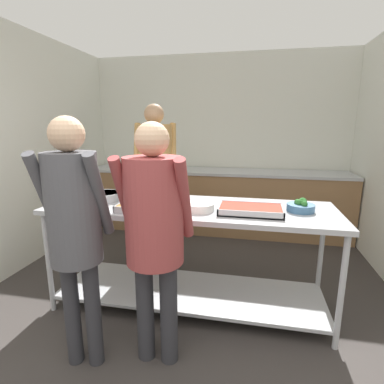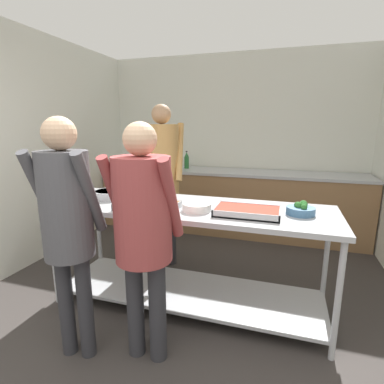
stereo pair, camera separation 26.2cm
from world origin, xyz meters
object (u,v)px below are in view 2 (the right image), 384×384
Objects in this scene: guest_serving_right at (143,221)px; cook_behind_counter at (162,169)px; water_bottle at (187,161)px; serving_tray_roast at (247,211)px; guest_serving_left at (67,215)px; sauce_pan at (110,194)px; serving_tray_vegetables at (147,206)px; broccoli_bowl at (301,210)px; plate_stack at (197,207)px.

guest_serving_right is 0.89× the size of cook_behind_counter.
serving_tray_roast is at bearing -60.44° from water_bottle.
guest_serving_left is 1.02× the size of guest_serving_right.
serving_tray_roast is 1.33m from cook_behind_counter.
guest_serving_left reaches higher than water_bottle.
sauce_pan is at bearing -92.65° from water_bottle.
serving_tray_vegetables is 1.00× the size of serving_tray_roast.
cook_behind_counter is at bearing -82.87° from water_bottle.
serving_tray_vegetables is 1.22m from broccoli_bowl.
guest_serving_right reaches higher than serving_tray_roast.
cook_behind_counter is (-1.44, 0.67, 0.16)m from broccoli_bowl.
sauce_pan is 0.26× the size of guest_serving_left.
water_bottle is at bearing 110.65° from plate_stack.
plate_stack reaches higher than serving_tray_roast.
sauce_pan is 1.01m from guest_serving_right.
cook_behind_counter is 1.35m from water_bottle.
guest_serving_left is (-0.26, -0.63, 0.08)m from serving_tray_vegetables.
serving_tray_roast is (0.40, 0.01, -0.00)m from plate_stack.
guest_serving_left is at bearing -149.94° from broccoli_bowl.
plate_stack is at bearing 10.81° from serving_tray_vegetables.
water_bottle is (0.09, 2.00, 0.10)m from sauce_pan.
cook_behind_counter reaches higher than plate_stack.
guest_serving_right is at bearing -71.91° from cook_behind_counter.
water_bottle is (-0.17, 1.34, -0.07)m from cook_behind_counter.
serving_tray_roast is 2.46m from water_bottle.
plate_stack is 0.14× the size of guest_serving_left.
broccoli_bowl reaches higher than sauce_pan.
guest_serving_right is 6.06× the size of water_bottle.
cook_behind_counter is (-0.64, 0.81, 0.17)m from plate_stack.
water_bottle is (-0.14, 2.85, 0.03)m from guest_serving_left.
water_bottle is at bearing 87.35° from sauce_pan.
guest_serving_left is (-0.67, -0.70, 0.08)m from plate_stack.
guest_serving_left is at bearing -87.13° from water_bottle.
serving_tray_vegetables is 2.29× the size of broccoli_bowl.
sauce_pan is at bearing 179.73° from broccoli_bowl.
plate_stack is 0.97m from guest_serving_left.
guest_serving_right reaches higher than serving_tray_vegetables.
guest_serving_right reaches higher than water_bottle.
serving_tray_roast is 0.83m from guest_serving_right.
sauce_pan is 1.31m from serving_tray_roast.
guest_serving_left reaches higher than plate_stack.
cook_behind_counter reaches higher than water_bottle.
cook_behind_counter is at bearing 105.12° from serving_tray_vegetables.
sauce_pan is 0.73m from cook_behind_counter.
guest_serving_left is (-1.07, -0.72, 0.08)m from serving_tray_roast.
serving_tray_vegetables is 0.54m from guest_serving_right.
serving_tray_vegetables is at bearing -169.72° from broccoli_bowl.
guest_serving_right is at bearing 15.33° from guest_serving_left.
water_bottle reaches higher than sauce_pan.
serving_tray_roast is (0.80, 0.09, 0.00)m from serving_tray_vegetables.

